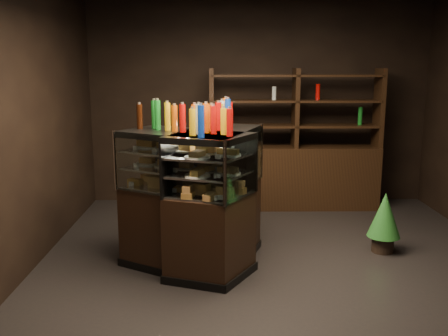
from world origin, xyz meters
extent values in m
plane|color=black|center=(0.00, 0.00, 0.00)|extent=(5.00, 5.00, 0.00)
cube|color=black|center=(0.00, 2.50, 1.50)|extent=(5.00, 0.02, 3.00)
cube|color=black|center=(0.00, -2.50, 1.50)|extent=(5.00, 0.02, 3.00)
cube|color=black|center=(-2.50, 0.00, 1.50)|extent=(0.02, 5.00, 3.00)
cube|color=black|center=(-0.64, -0.04, 0.41)|extent=(1.02, 1.40, 0.82)
cube|color=black|center=(-0.64, -0.04, 0.04)|extent=(1.05, 1.44, 0.08)
cube|color=black|center=(-0.64, -0.04, 1.37)|extent=(1.02, 1.40, 0.06)
cube|color=silver|center=(-0.64, -0.04, 0.83)|extent=(0.95, 1.33, 0.02)
cube|color=silver|center=(-0.64, -0.04, 1.03)|extent=(0.95, 1.33, 0.02)
cube|color=silver|center=(-0.64, -0.04, 1.20)|extent=(0.95, 1.33, 0.02)
cube|color=white|center=(-0.33, -0.15, 1.11)|extent=(0.43, 1.19, 0.58)
cylinder|color=silver|center=(-0.13, 0.45, 1.11)|extent=(0.03, 0.03, 0.60)
cylinder|color=silver|center=(-0.55, -0.74, 1.11)|extent=(0.03, 0.03, 0.60)
cube|color=black|center=(-0.93, -0.15, 0.41)|extent=(1.40, 1.19, 0.82)
cube|color=black|center=(-0.93, -0.15, 0.04)|extent=(1.45, 1.22, 0.08)
cube|color=black|center=(-0.93, -0.15, 1.37)|extent=(1.40, 1.19, 0.06)
cube|color=silver|center=(-0.93, -0.15, 0.83)|extent=(1.33, 1.12, 0.02)
cube|color=silver|center=(-0.93, -0.15, 1.03)|extent=(1.33, 1.12, 0.02)
cube|color=silver|center=(-0.93, -0.15, 1.20)|extent=(1.33, 1.12, 0.02)
cube|color=white|center=(-1.10, -0.42, 1.11)|extent=(1.08, 0.66, 0.58)
cylinder|color=silver|center=(-0.55, -0.74, 1.11)|extent=(0.03, 0.03, 0.60)
cylinder|color=silver|center=(-1.63, -0.09, 1.11)|extent=(0.03, 0.03, 0.60)
cube|color=gold|center=(-0.79, -0.55, 0.87)|extent=(0.15, 0.20, 0.06)
cube|color=gold|center=(-0.70, -0.30, 0.87)|extent=(0.15, 0.20, 0.06)
cube|color=gold|center=(-0.61, -0.05, 0.87)|extent=(0.15, 0.20, 0.06)
cube|color=gold|center=(-0.52, 0.20, 0.87)|extent=(0.15, 0.20, 0.06)
cube|color=gold|center=(-0.43, 0.45, 0.87)|extent=(0.15, 0.20, 0.06)
cylinder|color=white|center=(-0.80, -0.49, 1.04)|extent=(0.24, 0.24, 0.02)
cube|color=gold|center=(-0.80, -0.49, 1.08)|extent=(0.14, 0.19, 0.05)
cylinder|color=white|center=(-0.72, -0.27, 1.04)|extent=(0.24, 0.24, 0.02)
cube|color=gold|center=(-0.72, -0.27, 1.08)|extent=(0.14, 0.19, 0.05)
cylinder|color=white|center=(-0.64, -0.04, 1.04)|extent=(0.24, 0.24, 0.02)
cube|color=gold|center=(-0.64, -0.04, 1.08)|extent=(0.14, 0.19, 0.05)
cylinder|color=white|center=(-0.56, 0.18, 1.04)|extent=(0.24, 0.24, 0.02)
cube|color=gold|center=(-0.56, 0.18, 1.08)|extent=(0.14, 0.19, 0.05)
cylinder|color=white|center=(-0.48, 0.41, 1.04)|extent=(0.24, 0.24, 0.02)
cube|color=gold|center=(-0.48, 0.41, 1.08)|extent=(0.14, 0.19, 0.05)
cylinder|color=white|center=(-0.80, -0.49, 1.22)|extent=(0.24, 0.24, 0.02)
cube|color=gold|center=(-0.80, -0.49, 1.25)|extent=(0.14, 0.19, 0.05)
cylinder|color=white|center=(-0.72, -0.27, 1.22)|extent=(0.24, 0.24, 0.02)
cube|color=gold|center=(-0.72, -0.27, 1.25)|extent=(0.14, 0.19, 0.05)
cylinder|color=white|center=(-0.64, -0.04, 1.22)|extent=(0.24, 0.24, 0.02)
cube|color=gold|center=(-0.64, -0.04, 1.25)|extent=(0.14, 0.19, 0.05)
cylinder|color=white|center=(-0.56, 0.18, 1.22)|extent=(0.24, 0.24, 0.02)
cube|color=gold|center=(-0.56, 0.18, 1.25)|extent=(0.14, 0.19, 0.05)
cylinder|color=white|center=(-0.48, 0.41, 1.22)|extent=(0.24, 0.24, 0.02)
cube|color=gold|center=(-0.48, 0.41, 1.25)|extent=(0.14, 0.19, 0.05)
cube|color=gold|center=(-1.40, 0.10, 0.87)|extent=(0.20, 0.17, 0.06)
cube|color=gold|center=(-1.17, -0.04, 0.87)|extent=(0.20, 0.17, 0.06)
cube|color=gold|center=(-0.95, -0.17, 0.87)|extent=(0.20, 0.17, 0.06)
cube|color=gold|center=(-0.72, -0.31, 0.87)|extent=(0.20, 0.17, 0.06)
cube|color=gold|center=(-0.50, -0.45, 0.87)|extent=(0.20, 0.17, 0.06)
cylinder|color=white|center=(-1.34, 0.10, 1.04)|extent=(0.24, 0.24, 0.02)
cube|color=gold|center=(-1.34, 0.10, 1.08)|extent=(0.19, 0.16, 0.05)
cylinder|color=white|center=(-1.14, -0.02, 1.04)|extent=(0.24, 0.24, 0.02)
cube|color=gold|center=(-1.14, -0.02, 1.08)|extent=(0.19, 0.16, 0.05)
cylinder|color=white|center=(-0.93, -0.15, 1.04)|extent=(0.24, 0.24, 0.02)
cube|color=gold|center=(-0.93, -0.15, 1.08)|extent=(0.19, 0.16, 0.05)
cylinder|color=white|center=(-0.73, -0.27, 1.04)|extent=(0.24, 0.24, 0.02)
cube|color=gold|center=(-0.73, -0.27, 1.08)|extent=(0.19, 0.16, 0.05)
cylinder|color=white|center=(-0.52, -0.39, 1.04)|extent=(0.24, 0.24, 0.02)
cube|color=gold|center=(-0.52, -0.39, 1.08)|extent=(0.19, 0.16, 0.05)
cylinder|color=white|center=(-1.34, 0.10, 1.22)|extent=(0.24, 0.24, 0.02)
cube|color=gold|center=(-1.34, 0.10, 1.25)|extent=(0.19, 0.16, 0.05)
cylinder|color=white|center=(-1.14, -0.02, 1.22)|extent=(0.24, 0.24, 0.02)
cube|color=gold|center=(-1.14, -0.02, 1.25)|extent=(0.19, 0.16, 0.05)
cylinder|color=white|center=(-0.93, -0.15, 1.22)|extent=(0.24, 0.24, 0.02)
cube|color=gold|center=(-0.93, -0.15, 1.25)|extent=(0.19, 0.16, 0.05)
cylinder|color=white|center=(-0.73, -0.27, 1.22)|extent=(0.24, 0.24, 0.02)
cube|color=gold|center=(-0.73, -0.27, 1.25)|extent=(0.19, 0.16, 0.05)
cylinder|color=white|center=(-0.52, -0.39, 1.22)|extent=(0.24, 0.24, 0.02)
cube|color=gold|center=(-0.52, -0.39, 1.25)|extent=(0.19, 0.16, 0.05)
cylinder|color=#147223|center=(-0.82, -0.54, 1.54)|extent=(0.06, 0.06, 0.28)
cylinder|color=silver|center=(-0.82, -0.54, 1.69)|extent=(0.03, 0.03, 0.02)
cylinder|color=#0F38B2|center=(-0.78, -0.44, 1.54)|extent=(0.06, 0.06, 0.28)
cylinder|color=silver|center=(-0.78, -0.44, 1.69)|extent=(0.03, 0.03, 0.02)
cylinder|color=yellow|center=(-0.75, -0.34, 1.54)|extent=(0.06, 0.06, 0.28)
cylinder|color=silver|center=(-0.75, -0.34, 1.69)|extent=(0.03, 0.03, 0.02)
cylinder|color=#B20C0A|center=(-0.71, -0.24, 1.54)|extent=(0.06, 0.06, 0.28)
cylinder|color=silver|center=(-0.71, -0.24, 1.69)|extent=(0.03, 0.03, 0.02)
cylinder|color=silver|center=(-0.68, -0.14, 1.54)|extent=(0.06, 0.06, 0.28)
cylinder|color=silver|center=(-0.68, -0.14, 1.69)|extent=(0.03, 0.03, 0.02)
cylinder|color=#D8590A|center=(-0.64, -0.04, 1.54)|extent=(0.06, 0.06, 0.28)
cylinder|color=silver|center=(-0.64, -0.04, 1.69)|extent=(0.03, 0.03, 0.02)
cylinder|color=black|center=(-0.60, 0.06, 1.54)|extent=(0.06, 0.06, 0.28)
cylinder|color=silver|center=(-0.60, 0.06, 1.69)|extent=(0.03, 0.03, 0.02)
cylinder|color=#147223|center=(-0.57, 0.16, 1.54)|extent=(0.06, 0.06, 0.28)
cylinder|color=silver|center=(-0.57, 0.16, 1.69)|extent=(0.03, 0.03, 0.02)
cylinder|color=#0F38B2|center=(-0.53, 0.26, 1.54)|extent=(0.06, 0.06, 0.28)
cylinder|color=silver|center=(-0.53, 0.26, 1.69)|extent=(0.03, 0.03, 0.02)
cylinder|color=yellow|center=(-0.50, 0.36, 1.54)|extent=(0.06, 0.06, 0.28)
cylinder|color=silver|center=(-0.50, 0.36, 1.69)|extent=(0.03, 0.03, 0.02)
cylinder|color=#B20C0A|center=(-0.46, 0.46, 1.54)|extent=(0.06, 0.06, 0.28)
cylinder|color=silver|center=(-0.46, 0.46, 1.69)|extent=(0.03, 0.03, 0.02)
cylinder|color=#147223|center=(-1.39, 0.13, 1.54)|extent=(0.06, 0.06, 0.28)
cylinder|color=silver|center=(-1.39, 0.13, 1.69)|extent=(0.03, 0.03, 0.02)
cylinder|color=#0F38B2|center=(-1.29, 0.07, 1.54)|extent=(0.06, 0.06, 0.28)
cylinder|color=silver|center=(-1.29, 0.07, 1.69)|extent=(0.03, 0.03, 0.02)
cylinder|color=yellow|center=(-1.20, 0.02, 1.54)|extent=(0.06, 0.06, 0.28)
cylinder|color=silver|center=(-1.20, 0.02, 1.69)|extent=(0.03, 0.03, 0.02)
cylinder|color=#B20C0A|center=(-1.11, -0.04, 1.54)|extent=(0.06, 0.06, 0.28)
cylinder|color=silver|center=(-1.11, -0.04, 1.69)|extent=(0.03, 0.03, 0.02)
cylinder|color=silver|center=(-1.02, -0.09, 1.54)|extent=(0.06, 0.06, 0.28)
cylinder|color=silver|center=(-1.02, -0.09, 1.69)|extent=(0.03, 0.03, 0.02)
cylinder|color=#D8590A|center=(-0.93, -0.15, 1.54)|extent=(0.06, 0.06, 0.28)
cylinder|color=silver|center=(-0.93, -0.15, 1.69)|extent=(0.03, 0.03, 0.02)
cylinder|color=black|center=(-0.84, -0.20, 1.54)|extent=(0.06, 0.06, 0.28)
cylinder|color=silver|center=(-0.84, -0.20, 1.69)|extent=(0.03, 0.03, 0.02)
cylinder|color=#147223|center=(-0.75, -0.26, 1.54)|extent=(0.06, 0.06, 0.28)
cylinder|color=silver|center=(-0.75, -0.26, 1.69)|extent=(0.03, 0.03, 0.02)
cylinder|color=#0F38B2|center=(-0.66, -0.31, 1.54)|extent=(0.06, 0.06, 0.28)
cylinder|color=silver|center=(-0.66, -0.31, 1.69)|extent=(0.03, 0.03, 0.02)
cylinder|color=yellow|center=(-0.57, -0.36, 1.54)|extent=(0.06, 0.06, 0.28)
cylinder|color=silver|center=(-0.57, -0.36, 1.69)|extent=(0.03, 0.03, 0.02)
cylinder|color=#B20C0A|center=(-0.48, -0.42, 1.54)|extent=(0.06, 0.06, 0.28)
cylinder|color=silver|center=(-0.48, -0.42, 1.69)|extent=(0.03, 0.03, 0.02)
cylinder|color=black|center=(1.22, 0.27, 0.09)|extent=(0.24, 0.24, 0.18)
cone|color=#185521|center=(1.22, 0.27, 0.43)|extent=(0.36, 0.36, 0.50)
cone|color=#185521|center=(1.22, 0.27, 0.59)|extent=(0.28, 0.28, 0.35)
cube|color=black|center=(0.48, 2.05, 0.45)|extent=(2.42, 0.43, 0.90)
cube|color=black|center=(-0.70, 2.05, 1.45)|extent=(0.06, 0.38, 1.10)
cube|color=black|center=(0.48, 2.05, 1.45)|extent=(0.06, 0.38, 1.10)
cube|color=black|center=(1.66, 2.05, 1.45)|extent=(0.06, 0.38, 1.10)
cube|color=black|center=(0.48, 2.05, 1.20)|extent=(2.37, 0.38, 0.03)
cube|color=black|center=(0.48, 2.05, 1.55)|extent=(2.37, 0.38, 0.03)
cube|color=black|center=(0.48, 2.05, 1.90)|extent=(2.37, 0.38, 0.03)
cylinder|color=#147223|center=(-0.44, 2.05, 1.32)|extent=(0.06, 0.06, 0.22)
cylinder|color=#0F38B2|center=(0.18, 2.05, 1.32)|extent=(0.06, 0.06, 0.22)
cylinder|color=yellow|center=(0.79, 2.05, 1.32)|extent=(0.06, 0.06, 0.22)
cylinder|color=#B20C0A|center=(1.40, 2.05, 1.32)|extent=(0.06, 0.06, 0.22)
camera|label=1|loc=(-0.62, -4.96, 2.03)|focal=40.00mm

